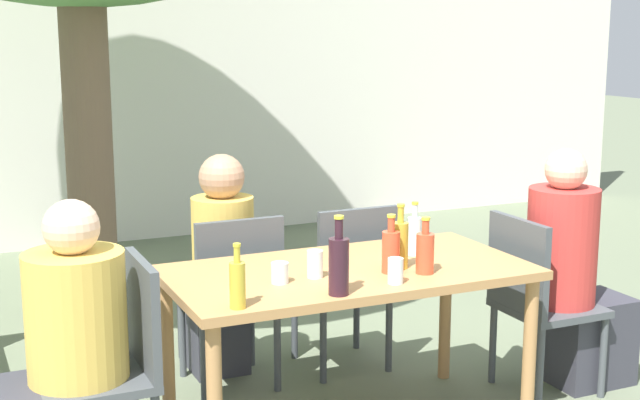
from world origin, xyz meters
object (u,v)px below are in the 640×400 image
(person_seated_1, at_px, (573,281))
(wine_bottle_3, at_px, (339,264))
(patio_chair_2, at_px, (233,293))
(dining_table_front, at_px, (348,286))
(person_seated_2, at_px, (218,277))
(patio_chair_3, at_px, (348,278))
(patio_chair_1, at_px, (535,295))
(drinking_glass_2, at_px, (395,271))
(water_bottle_2, at_px, (414,234))
(soda_bottle_0, at_px, (425,252))
(oil_cruet_5, at_px, (237,283))
(drinking_glass_1, at_px, (280,273))
(drinking_glass_0, at_px, (315,264))
(patio_chair_0, at_px, (117,358))
(person_seated_0, at_px, (56,362))
(soda_bottle_4, at_px, (391,250))
(oil_cruet_1, at_px, (400,243))

(person_seated_1, xyz_separation_m, wine_bottle_3, (-1.46, -0.34, 0.34))
(patio_chair_2, bearing_deg, wine_bottle_3, 96.37)
(dining_table_front, distance_m, person_seated_2, 0.94)
(patio_chair_3, relative_size, person_seated_1, 0.74)
(dining_table_front, bearing_deg, patio_chair_1, 0.00)
(patio_chair_3, distance_m, drinking_glass_2, 1.01)
(water_bottle_2, bearing_deg, dining_table_front, -167.70)
(soda_bottle_0, xyz_separation_m, water_bottle_2, (0.12, 0.29, 0.00))
(patio_chair_1, bearing_deg, wine_bottle_3, 105.32)
(dining_table_front, height_order, soda_bottle_0, soda_bottle_0)
(water_bottle_2, xyz_separation_m, oil_cruet_5, (-1.00, -0.42, 0.00))
(patio_chair_2, height_order, soda_bottle_0, soda_bottle_0)
(patio_chair_2, distance_m, person_seated_2, 0.24)
(wine_bottle_3, height_order, drinking_glass_1, wine_bottle_3)
(dining_table_front, relative_size, soda_bottle_0, 6.42)
(wine_bottle_3, bearing_deg, drinking_glass_2, 9.00)
(drinking_glass_0, height_order, drinking_glass_1, drinking_glass_0)
(patio_chair_2, bearing_deg, patio_chair_0, 42.21)
(patio_chair_1, distance_m, person_seated_2, 1.60)
(patio_chair_2, relative_size, person_seated_0, 0.78)
(person_seated_2, distance_m, soda_bottle_0, 1.27)
(patio_chair_0, distance_m, wine_bottle_3, 0.96)
(dining_table_front, bearing_deg, person_seated_0, -180.00)
(water_bottle_2, bearing_deg, person_seated_1, -5.43)
(patio_chair_0, bearing_deg, person_seated_2, 141.19)
(wine_bottle_3, bearing_deg, water_bottle_2, 35.53)
(soda_bottle_4, bearing_deg, oil_cruet_1, 33.03)
(drinking_glass_1, bearing_deg, soda_bottle_4, -5.59)
(drinking_glass_2, bearing_deg, water_bottle_2, 50.65)
(patio_chair_2, distance_m, soda_bottle_4, 0.97)
(person_seated_1, bearing_deg, drinking_glass_1, 93.25)
(patio_chair_2, xyz_separation_m, soda_bottle_0, (0.58, -0.85, 0.35))
(soda_bottle_4, relative_size, drinking_glass_2, 2.38)
(person_seated_1, distance_m, oil_cruet_5, 1.93)
(person_seated_0, distance_m, water_bottle_2, 1.67)
(patio_chair_1, xyz_separation_m, person_seated_1, (0.23, -0.00, 0.04))
(oil_cruet_5, relative_size, drinking_glass_1, 2.89)
(water_bottle_2, height_order, drinking_glass_2, water_bottle_2)
(drinking_glass_1, bearing_deg, dining_table_front, 14.32)
(person_seated_2, relative_size, drinking_glass_1, 13.61)
(dining_table_front, relative_size, drinking_glass_1, 18.22)
(person_seated_1, relative_size, water_bottle_2, 4.88)
(drinking_glass_0, bearing_deg, person_seated_1, 2.98)
(patio_chair_1, bearing_deg, patio_chair_2, 64.41)
(drinking_glass_0, bearing_deg, drinking_glass_2, -39.22)
(dining_table_front, height_order, patio_chair_1, patio_chair_1)
(patio_chair_0, relative_size, water_bottle_2, 3.59)
(patio_chair_3, distance_m, oil_cruet_1, 0.82)
(drinking_glass_2, bearing_deg, patio_chair_2, 112.63)
(person_seated_0, bearing_deg, patio_chair_1, 90.00)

